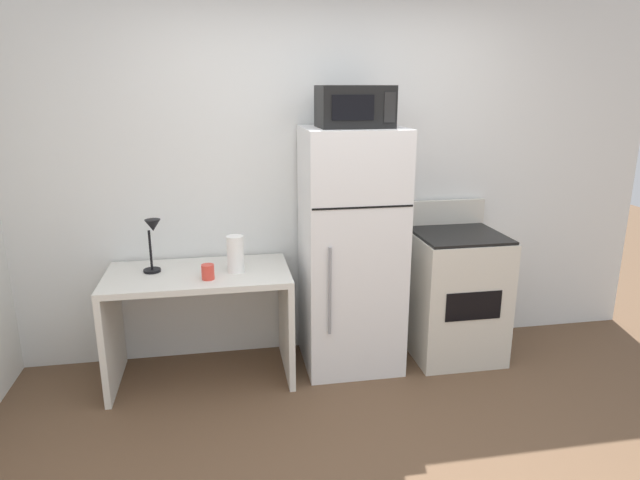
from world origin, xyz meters
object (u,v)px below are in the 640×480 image
(refrigerator, at_px, (351,251))
(oven_range, at_px, (455,294))
(desk, at_px, (200,304))
(microwave, at_px, (354,107))
(desk_lamp, at_px, (153,237))
(coffee_mug, at_px, (208,272))
(paper_towel_roll, at_px, (236,254))

(refrigerator, relative_size, oven_range, 1.51)
(refrigerator, distance_m, oven_range, 0.85)
(desk, relative_size, microwave, 2.57)
(desk_lamp, distance_m, coffee_mug, 0.44)
(paper_towel_roll, distance_m, oven_range, 1.61)
(microwave, xyz_separation_m, oven_range, (0.77, 0.01, -1.32))
(desk_lamp, height_order, oven_range, desk_lamp)
(coffee_mug, xyz_separation_m, refrigerator, (0.96, 0.18, 0.03))
(desk, distance_m, microwave, 1.63)
(paper_towel_roll, relative_size, microwave, 0.52)
(microwave, relative_size, oven_range, 0.42)
(oven_range, bearing_deg, coffee_mug, -174.35)
(coffee_mug, xyz_separation_m, microwave, (0.96, 0.16, 0.99))
(desk_lamp, bearing_deg, paper_towel_roll, -8.84)
(desk, bearing_deg, oven_range, 0.67)
(desk, height_order, refrigerator, refrigerator)
(coffee_mug, height_order, microwave, microwave)
(paper_towel_roll, bearing_deg, desk_lamp, 171.16)
(desk_lamp, bearing_deg, microwave, -1.69)
(coffee_mug, relative_size, refrigerator, 0.06)
(desk, height_order, microwave, microwave)
(desk_lamp, height_order, coffee_mug, desk_lamp)
(paper_towel_roll, bearing_deg, oven_range, 2.09)
(desk_lamp, height_order, refrigerator, refrigerator)
(oven_range, bearing_deg, refrigerator, 179.53)
(desk, bearing_deg, paper_towel_roll, -8.22)
(coffee_mug, bearing_deg, oven_range, 5.65)
(desk_lamp, bearing_deg, desk, -9.40)
(desk_lamp, bearing_deg, coffee_mug, -29.89)
(desk, distance_m, desk_lamp, 0.54)
(desk, bearing_deg, coffee_mug, -65.22)
(desk, xyz_separation_m, microwave, (1.03, 0.01, 1.26))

